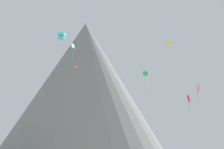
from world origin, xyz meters
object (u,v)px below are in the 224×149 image
object	(u,v)px
kite_green_mid	(145,74)
kite_cyan_high	(62,36)
kite_rainbow_mid	(198,88)
kite_orange_high	(77,67)
kite_red_mid	(189,100)
rock_massif	(86,94)
kite_teal_high	(73,48)
kite_yellow_high	(169,44)

from	to	relation	value
kite_green_mid	kite_cyan_high	bearing A→B (deg)	32.25
kite_rainbow_mid	kite_orange_high	xyz separation A→B (m)	(-34.65, 13.00, 8.85)
kite_green_mid	kite_rainbow_mid	bearing A→B (deg)	-150.23
kite_cyan_high	kite_orange_high	world-z (taller)	kite_orange_high
kite_rainbow_mid	kite_red_mid	distance (m)	17.61
kite_red_mid	kite_green_mid	size ratio (longest dim) A/B	0.74
rock_massif	kite_red_mid	xyz separation A→B (m)	(21.16, -64.96, -12.93)
rock_massif	kite_teal_high	distance (m)	57.13
kite_rainbow_mid	kite_red_mid	bearing A→B (deg)	13.65
kite_orange_high	kite_green_mid	bearing A→B (deg)	75.23
rock_massif	kite_rainbow_mid	distance (m)	59.31
kite_cyan_high	kite_green_mid	xyz separation A→B (m)	(19.80, 13.70, -3.38)
rock_massif	kite_green_mid	bearing A→B (deg)	-79.40
rock_massif	kite_rainbow_mid	bearing A→B (deg)	-59.58
kite_teal_high	kite_orange_high	bearing A→B (deg)	-96.62
kite_rainbow_mid	kite_orange_high	distance (m)	38.05
kite_cyan_high	kite_green_mid	distance (m)	24.31
rock_massif	kite_green_mid	size ratio (longest dim) A/B	20.87
kite_orange_high	kite_green_mid	distance (m)	30.59
kite_teal_high	kite_yellow_high	xyz separation A→B (m)	(29.77, 11.46, 6.68)
rock_massif	kite_cyan_high	size ratio (longest dim) A/B	63.00
rock_massif	kite_green_mid	xyz separation A→B (m)	(11.64, -62.23, -6.40)
kite_cyan_high	kite_green_mid	bearing A→B (deg)	-123.45
kite_cyan_high	kite_orange_high	bearing A→B (deg)	-73.10
kite_cyan_high	kite_yellow_high	bearing A→B (deg)	-114.27
kite_teal_high	kite_yellow_high	size ratio (longest dim) A/B	3.30
kite_green_mid	rock_massif	bearing A→B (deg)	-81.83
kite_orange_high	kite_yellow_high	world-z (taller)	kite_yellow_high
kite_red_mid	kite_orange_high	bearing A→B (deg)	-32.41
kite_teal_high	kite_red_mid	world-z (taller)	kite_teal_high
kite_cyan_high	kite_yellow_high	distance (m)	45.57
rock_massif	kite_orange_high	size ratio (longest dim) A/B	96.46
rock_massif	kite_red_mid	distance (m)	69.54
kite_rainbow_mid	kite_green_mid	bearing A→B (deg)	-12.76
rock_massif	kite_teal_high	size ratio (longest dim) A/B	21.34
kite_cyan_high	kite_orange_high	xyz separation A→B (m)	(3.32, 38.14, 4.78)
kite_rainbow_mid	kite_red_mid	world-z (taller)	kite_rainbow_mid
kite_rainbow_mid	kite_teal_high	size ratio (longest dim) A/B	1.07
kite_teal_high	kite_red_mid	size ratio (longest dim) A/B	1.33
kite_cyan_high	kite_red_mid	distance (m)	32.83
kite_orange_high	kite_rainbow_mid	bearing A→B (deg)	110.68
kite_rainbow_mid	kite_green_mid	size ratio (longest dim) A/B	1.05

